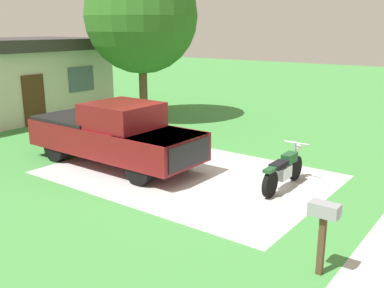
# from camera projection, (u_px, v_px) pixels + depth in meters

# --- Properties ---
(ground_plane) EXTENTS (80.00, 80.00, 0.00)m
(ground_plane) POSITION_uv_depth(u_px,v_px,m) (187.00, 174.00, 12.21)
(ground_plane) COLOR #418B40
(driveway_pad) EXTENTS (5.27, 7.58, 0.01)m
(driveway_pad) POSITION_uv_depth(u_px,v_px,m) (187.00, 174.00, 12.21)
(driveway_pad) COLOR #B4B4B4
(driveway_pad) RESTS_ON ground
(motorcycle) EXTENTS (2.21, 0.70, 1.09)m
(motorcycle) POSITION_uv_depth(u_px,v_px,m) (284.00, 170.00, 11.08)
(motorcycle) COLOR black
(motorcycle) RESTS_ON ground
(pickup_truck) EXTENTS (2.00, 5.63, 1.90)m
(pickup_truck) POSITION_uv_depth(u_px,v_px,m) (113.00, 133.00, 12.88)
(pickup_truck) COLOR black
(pickup_truck) RESTS_ON ground
(mailbox) EXTENTS (0.26, 0.48, 1.26)m
(mailbox) POSITION_uv_depth(u_px,v_px,m) (324.00, 220.00, 7.02)
(mailbox) COLOR #4C3823
(mailbox) RESTS_ON ground
(shade_tree) EXTENTS (4.80, 4.80, 6.84)m
(shade_tree) POSITION_uv_depth(u_px,v_px,m) (141.00, 17.00, 18.44)
(shade_tree) COLOR brown
(shade_tree) RESTS_ON ground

